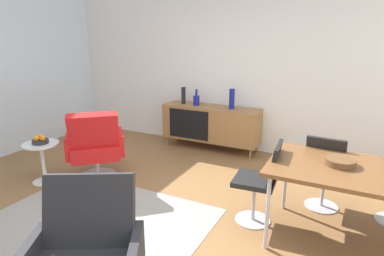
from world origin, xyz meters
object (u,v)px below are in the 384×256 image
(lounge_chair_red, at_px, (95,145))
(vase_ceramic_small, at_px, (196,100))
(side_table_round, at_px, (43,158))
(dining_chair_back_left, at_px, (325,169))
(dining_chair_near_window, at_px, (261,179))
(vase_sculptural_dark, at_px, (232,99))
(fruit_bowl, at_px, (40,140))
(armchair_black_shell, at_px, (86,254))
(wooden_bowl_on_table, at_px, (340,162))
(dining_table, at_px, (366,175))
(sideboard, at_px, (211,123))
(vase_cobalt, at_px, (183,95))

(lounge_chair_red, bearing_deg, vase_ceramic_small, 70.77)
(vase_ceramic_small, relative_size, side_table_round, 0.51)
(dining_chair_back_left, relative_size, dining_chair_near_window, 1.00)
(vase_sculptural_dark, xyz_separation_m, fruit_bowl, (-1.77, -2.14, -0.32))
(dining_chair_back_left, bearing_deg, side_table_round, -165.18)
(vase_sculptural_dark, distance_m, lounge_chair_red, 2.18)
(armchair_black_shell, bearing_deg, vase_ceramic_small, 104.47)
(dining_chair_back_left, bearing_deg, wooden_bowl_on_table, -74.50)
(side_table_round, bearing_deg, dining_chair_near_window, 6.56)
(wooden_bowl_on_table, distance_m, dining_chair_near_window, 0.75)
(dining_table, bearing_deg, wooden_bowl_on_table, 170.83)
(lounge_chair_red, height_order, side_table_round, lounge_chair_red)
(sideboard, bearing_deg, dining_table, -39.26)
(dining_chair_back_left, xyz_separation_m, lounge_chair_red, (-2.75, -0.48, -0.00))
(dining_table, xyz_separation_m, wooden_bowl_on_table, (-0.21, 0.03, 0.07))
(vase_ceramic_small, height_order, lounge_chair_red, vase_ceramic_small)
(wooden_bowl_on_table, height_order, dining_chair_back_left, dining_chair_back_left)
(armchair_black_shell, bearing_deg, vase_sculptural_dark, 94.51)
(armchair_black_shell, height_order, side_table_round, armchair_black_shell)
(armchair_black_shell, relative_size, side_table_round, 1.82)
(vase_sculptural_dark, bearing_deg, wooden_bowl_on_table, -47.03)
(lounge_chair_red, bearing_deg, fruit_bowl, -144.46)
(dining_table, height_order, lounge_chair_red, lounge_chair_red)
(dining_table, xyz_separation_m, dining_chair_near_window, (-0.89, 0.00, -0.23))
(dining_chair_back_left, bearing_deg, vase_cobalt, 152.03)
(vase_sculptural_dark, distance_m, dining_chair_back_left, 2.02)
(vase_sculptural_dark, xyz_separation_m, armchair_black_shell, (0.27, -3.45, -0.41))
(wooden_bowl_on_table, height_order, dining_chair_near_window, dining_chair_near_window)
(side_table_round, bearing_deg, lounge_chair_red, 35.60)
(wooden_bowl_on_table, bearing_deg, fruit_bowl, -174.27)
(dining_table, bearing_deg, lounge_chair_red, 178.61)
(dining_table, height_order, side_table_round, dining_table)
(dining_chair_near_window, relative_size, side_table_round, 1.65)
(vase_sculptural_dark, bearing_deg, dining_chair_back_left, -39.73)
(vase_sculptural_dark, bearing_deg, lounge_chair_red, -125.09)
(sideboard, xyz_separation_m, dining_table, (2.23, -1.82, 0.26))
(vase_cobalt, bearing_deg, vase_sculptural_dark, 0.00)
(lounge_chair_red, height_order, armchair_black_shell, same)
(vase_ceramic_small, xyz_separation_m, dining_table, (2.49, -1.82, -0.11))
(dining_table, height_order, armchair_black_shell, armchair_black_shell)
(dining_table, bearing_deg, side_table_round, -175.11)
(vase_ceramic_small, height_order, armchair_black_shell, vase_ceramic_small)
(dining_chair_near_window, height_order, armchair_black_shell, armchair_black_shell)
(vase_cobalt, bearing_deg, armchair_black_shell, -71.83)
(dining_table, distance_m, side_table_round, 3.68)
(sideboard, height_order, dining_chair_back_left, dining_chair_back_left)
(dining_table, bearing_deg, dining_chair_back_left, 122.30)
(fruit_bowl, bearing_deg, armchair_black_shell, -32.78)
(vase_sculptural_dark, height_order, wooden_bowl_on_table, vase_sculptural_dark)
(wooden_bowl_on_table, distance_m, lounge_chair_red, 2.91)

